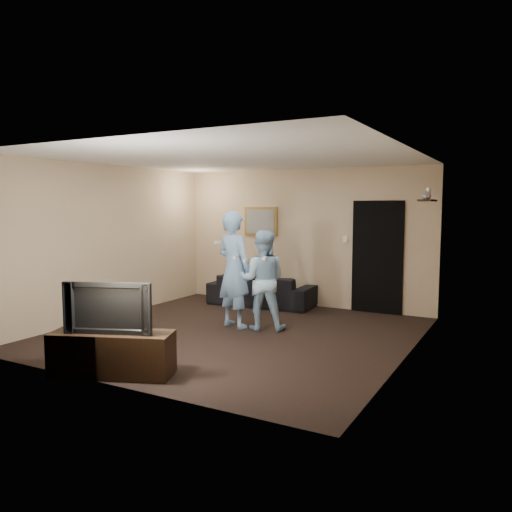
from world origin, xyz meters
The scene contains 19 objects.
ground centered at (0.00, 0.00, 0.00)m, with size 5.00×5.00×0.00m, color black.
ceiling centered at (0.00, 0.00, 2.60)m, with size 5.00×5.00×0.04m, color silver.
wall_back centered at (0.00, 2.50, 1.30)m, with size 5.00×0.04×2.60m, color tan.
wall_front centered at (0.00, -2.50, 1.30)m, with size 5.00×0.04×2.60m, color tan.
wall_left centered at (-2.50, 0.00, 1.30)m, with size 0.04×5.00×2.60m, color tan.
wall_right centered at (2.50, 0.00, 1.30)m, with size 0.04×5.00×2.60m, color tan.
sofa centered at (-0.67, 2.08, 0.30)m, with size 2.02×0.79×0.59m, color black.
throw_pillow centered at (-1.10, 2.08, 0.48)m, with size 0.41×0.13×0.41m, color #164439.
painting_frame centered at (-0.90, 2.48, 1.60)m, with size 0.72×0.05×0.57m, color olive.
painting_canvas centered at (-0.90, 2.45, 1.60)m, with size 0.62×0.01×0.47m, color slate.
doorway centered at (1.45, 2.47, 1.00)m, with size 0.90×0.06×2.00m, color black.
light_switch centered at (0.85, 2.48, 1.30)m, with size 0.08×0.02×0.12m, color silver.
wall_shelf centered at (2.39, 1.80, 1.99)m, with size 0.20×0.60×0.03m, color black.
shelf_vase centered at (2.39, 1.69, 2.08)m, with size 0.14×0.14×0.15m, color #9D9DA1.
shelf_figurine centered at (2.39, 1.86, 2.09)m, with size 0.06×0.06×0.18m, color silver.
tv_console centered at (-0.26, -2.26, 0.25)m, with size 1.37×0.44×0.49m, color black.
television centered at (-0.26, -2.26, 0.78)m, with size 1.01×0.13×0.58m, color black.
wii_player_left centered at (-0.23, 0.35, 0.91)m, with size 0.76×0.61×1.83m.
wii_player_right centered at (0.22, 0.43, 0.77)m, with size 0.91×0.82×1.54m.
Camera 1 is at (3.79, -6.28, 1.90)m, focal length 35.00 mm.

